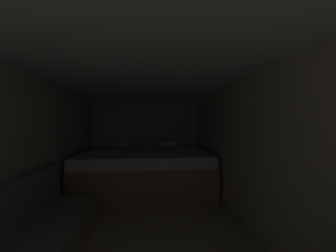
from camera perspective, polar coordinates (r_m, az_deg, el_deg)
The scene contains 6 objects.
ground_plane at distance 2.76m, azimuth -7.04°, elevation -29.12°, with size 7.33×7.33×0.00m, color #B2A893.
wall_back at distance 5.10m, azimuth -6.44°, elevation -3.69°, with size 2.78×0.05×1.98m, color beige.
wall_left at distance 2.81m, azimuth -36.35°, elevation -7.26°, with size 0.05×5.33×1.98m, color beige.
wall_right at distance 2.76m, azimuth 22.80°, elevation -7.33°, with size 0.05×5.33×1.98m, color beige.
ceiling_slab at distance 2.49m, azimuth -7.09°, elevation 15.44°, with size 2.78×5.33×0.05m, color white.
bed at distance 4.27m, azimuth -6.55°, elevation -12.49°, with size 2.56×1.72×0.99m.
Camera 1 is at (0.05, -0.34, 1.37)m, focal length 21.42 mm.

